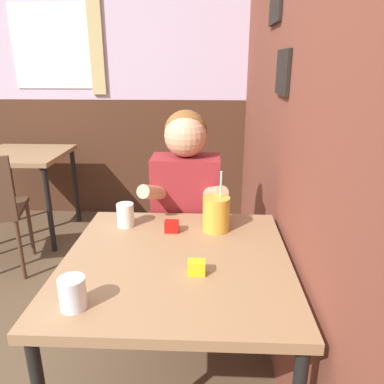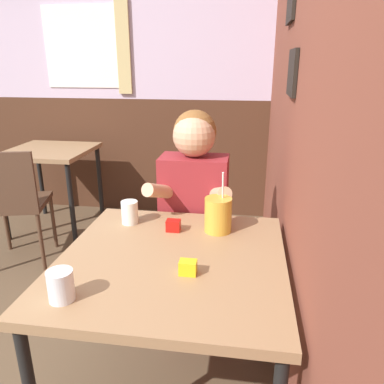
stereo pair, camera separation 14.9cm
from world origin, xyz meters
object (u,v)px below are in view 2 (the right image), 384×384
at_px(chair_near_window, 13,199).
at_px(person_seated, 194,219).
at_px(main_table, 172,273).
at_px(background_table, 51,160).
at_px(cocktail_pitcher, 218,215).

height_order(chair_near_window, person_seated, person_seated).
height_order(main_table, chair_near_window, chair_near_window).
xyz_separation_m(main_table, background_table, (-1.40, 1.67, -0.03)).
height_order(chair_near_window, cocktail_pitcher, cocktail_pitcher).
relative_size(main_table, background_table, 1.20).
relative_size(person_seated, cocktail_pitcher, 4.47).
bearing_deg(person_seated, cocktail_pitcher, -64.13).
xyz_separation_m(background_table, cocktail_pitcher, (1.55, -1.41, 0.17)).
bearing_deg(cocktail_pitcher, background_table, 137.61).
height_order(main_table, person_seated, person_seated).
bearing_deg(main_table, background_table, 129.93).
distance_m(background_table, cocktail_pitcher, 2.10).
distance_m(person_seated, cocktail_pitcher, 0.38).
distance_m(background_table, chair_near_window, 0.66).
bearing_deg(main_table, chair_near_window, 142.82).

